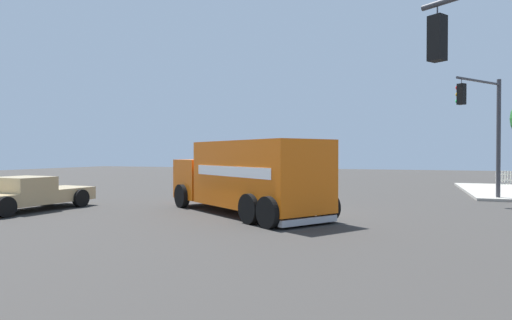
{
  "coord_description": "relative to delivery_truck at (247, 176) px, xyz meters",
  "views": [
    {
      "loc": [
        -4.46,
        15.8,
        2.3
      ],
      "look_at": [
        1.11,
        0.49,
        2.07
      ],
      "focal_mm": 30.1,
      "sensor_mm": 36.0,
      "label": 1
    }
  ],
  "objects": [
    {
      "name": "traffic_light_primary",
      "position": [
        -9.26,
        -7.94,
        2.5
      ],
      "size": [
        2.29,
        2.96,
        5.85
      ],
      "color": "#38383D",
      "rests_on": "sidewalk_corner_near"
    },
    {
      "name": "pickup_tan",
      "position": [
        8.7,
        2.14,
        -0.72
      ],
      "size": [
        2.59,
        5.35,
        1.38
      ],
      "color": "tan",
      "rests_on": "ground"
    },
    {
      "name": "ground_plane",
      "position": [
        -1.44,
        -0.54,
        -1.45
      ],
      "size": [
        100.0,
        100.0,
        0.0
      ],
      "primitive_type": "plane",
      "color": "#33302D"
    },
    {
      "name": "delivery_truck",
      "position": [
        0.0,
        0.0,
        0.0
      ],
      "size": [
        7.83,
        6.61,
        2.77
      ],
      "color": "orange",
      "rests_on": "ground"
    }
  ]
}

